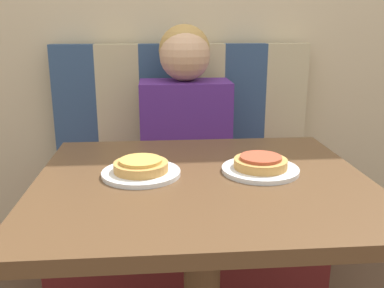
# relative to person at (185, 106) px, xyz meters

# --- Properties ---
(booth_seat) EXTENTS (1.12, 0.47, 0.50)m
(booth_seat) POSITION_rel_person_xyz_m (0.00, -0.00, -0.57)
(booth_seat) COLOR #5B1919
(booth_seat) RESTS_ON ground_plane
(booth_backrest) EXTENTS (1.12, 0.06, 0.55)m
(booth_backrest) POSITION_rel_person_xyz_m (0.00, 0.20, -0.04)
(booth_backrest) COLOR navy
(booth_backrest) RESTS_ON booth_seat
(dining_table) EXTENTS (0.85, 0.74, 0.76)m
(dining_table) POSITION_rel_person_xyz_m (0.00, -0.66, -0.17)
(dining_table) COLOR brown
(dining_table) RESTS_ON ground_plane
(person) EXTENTS (0.36, 0.22, 0.64)m
(person) POSITION_rel_person_xyz_m (0.00, 0.00, 0.00)
(person) COLOR #4C237A
(person) RESTS_ON booth_seat
(plate_left) EXTENTS (0.20, 0.20, 0.01)m
(plate_left) POSITION_rel_person_xyz_m (-0.16, -0.63, -0.06)
(plate_left) COLOR white
(plate_left) RESTS_ON dining_table
(plate_right) EXTENTS (0.20, 0.20, 0.01)m
(plate_right) POSITION_rel_person_xyz_m (0.16, -0.63, -0.06)
(plate_right) COLOR white
(plate_right) RESTS_ON dining_table
(pizza_left) EXTENTS (0.14, 0.14, 0.03)m
(pizza_left) POSITION_rel_person_xyz_m (-0.16, -0.63, -0.04)
(pizza_left) COLOR #C68E47
(pizza_left) RESTS_ON plate_left
(pizza_right) EXTENTS (0.14, 0.14, 0.03)m
(pizza_right) POSITION_rel_person_xyz_m (0.16, -0.63, -0.04)
(pizza_right) COLOR #C68E47
(pizza_right) RESTS_ON plate_right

